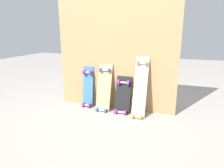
{
  "coord_description": "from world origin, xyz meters",
  "views": [
    {
      "loc": [
        0.92,
        -2.68,
        1.15
      ],
      "look_at": [
        0.0,
        -0.07,
        0.41
      ],
      "focal_mm": 32.4,
      "sensor_mm": 36.0,
      "label": 1
    }
  ],
  "objects_px": {
    "skateboard_white": "(140,90)",
    "skateboard_blue": "(88,89)",
    "skateboard_black": "(123,97)",
    "skateboard_natural": "(104,90)"
  },
  "relations": [
    {
      "from": "skateboard_natural",
      "to": "skateboard_white",
      "type": "bearing_deg",
      "value": -3.33
    },
    {
      "from": "skateboard_blue",
      "to": "skateboard_natural",
      "type": "distance_m",
      "value": 0.29
    },
    {
      "from": "skateboard_black",
      "to": "skateboard_white",
      "type": "bearing_deg",
      "value": -7.07
    },
    {
      "from": "skateboard_blue",
      "to": "skateboard_black",
      "type": "relative_size",
      "value": 1.18
    },
    {
      "from": "skateboard_white",
      "to": "skateboard_blue",
      "type": "bearing_deg",
      "value": 174.76
    },
    {
      "from": "skateboard_black",
      "to": "skateboard_natural",
      "type": "bearing_deg",
      "value": 179.97
    },
    {
      "from": "skateboard_black",
      "to": "skateboard_white",
      "type": "height_order",
      "value": "skateboard_white"
    },
    {
      "from": "skateboard_black",
      "to": "skateboard_white",
      "type": "relative_size",
      "value": 0.66
    },
    {
      "from": "skateboard_natural",
      "to": "skateboard_white",
      "type": "relative_size",
      "value": 0.85
    },
    {
      "from": "skateboard_blue",
      "to": "skateboard_black",
      "type": "xyz_separation_m",
      "value": [
        0.57,
        -0.04,
        -0.06
      ]
    }
  ]
}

